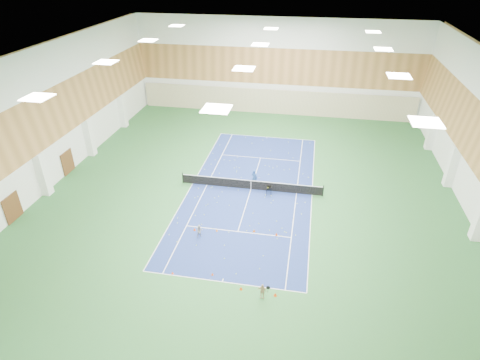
% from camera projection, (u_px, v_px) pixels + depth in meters
% --- Properties ---
extents(ground, '(40.00, 40.00, 0.00)m').
position_uv_depth(ground, '(251.00, 189.00, 36.35)').
color(ground, '#29612E').
rests_on(ground, ground).
extents(room_shell, '(36.00, 40.00, 12.00)m').
position_uv_depth(room_shell, '(252.00, 128.00, 33.35)').
color(room_shell, white).
rests_on(room_shell, ground).
extents(wood_cladding, '(36.00, 40.00, 8.00)m').
position_uv_depth(wood_cladding, '(252.00, 105.00, 32.35)').
color(wood_cladding, '#AD7740').
rests_on(wood_cladding, room_shell).
extents(ceiling_light_grid, '(21.40, 25.40, 0.06)m').
position_uv_depth(ceiling_light_grid, '(253.00, 55.00, 30.40)').
color(ceiling_light_grid, white).
rests_on(ceiling_light_grid, room_shell).
extents(court_surface, '(10.97, 23.77, 0.01)m').
position_uv_depth(court_surface, '(251.00, 189.00, 36.34)').
color(court_surface, navy).
rests_on(court_surface, ground).
extents(tennis_balls_scatter, '(10.57, 22.77, 0.07)m').
position_uv_depth(tennis_balls_scatter, '(251.00, 189.00, 36.32)').
color(tennis_balls_scatter, '#C6EC28').
rests_on(tennis_balls_scatter, ground).
extents(tennis_net, '(12.80, 0.10, 1.10)m').
position_uv_depth(tennis_net, '(251.00, 184.00, 36.07)').
color(tennis_net, black).
rests_on(tennis_net, ground).
extents(back_curtain, '(35.40, 0.16, 3.20)m').
position_uv_depth(back_curtain, '(275.00, 102.00, 52.38)').
color(back_curtain, '#C6B793').
rests_on(back_curtain, ground).
extents(door_left_a, '(0.08, 1.80, 2.20)m').
position_uv_depth(door_left_a, '(12.00, 208.00, 31.79)').
color(door_left_a, '#593319').
rests_on(door_left_a, ground).
extents(door_left_b, '(0.08, 1.80, 2.20)m').
position_uv_depth(door_left_b, '(68.00, 162.00, 38.61)').
color(door_left_b, '#593319').
rests_on(door_left_b, ground).
extents(coach, '(0.71, 0.59, 1.67)m').
position_uv_depth(coach, '(254.00, 178.00, 36.46)').
color(coach, '#1F458F').
rests_on(coach, ground).
extents(child_court, '(0.62, 0.59, 1.02)m').
position_uv_depth(child_court, '(200.00, 231.00, 30.12)').
color(child_court, gray).
rests_on(child_court, ground).
extents(child_apron, '(0.66, 0.33, 1.08)m').
position_uv_depth(child_apron, '(262.00, 291.00, 24.78)').
color(child_apron, tan).
rests_on(child_apron, ground).
extents(ball_cart, '(0.54, 0.54, 0.81)m').
position_uv_depth(ball_cart, '(269.00, 191.00, 35.37)').
color(ball_cart, black).
rests_on(ball_cart, ground).
extents(cone_svc_a, '(0.21, 0.21, 0.24)m').
position_uv_depth(cone_svc_a, '(195.00, 229.00, 30.98)').
color(cone_svc_a, '#EB440C').
rests_on(cone_svc_a, ground).
extents(cone_svc_b, '(0.18, 0.18, 0.20)m').
position_uv_depth(cone_svc_b, '(217.00, 230.00, 30.89)').
color(cone_svc_b, orange).
rests_on(cone_svc_b, ground).
extents(cone_svc_c, '(0.22, 0.22, 0.25)m').
position_uv_depth(cone_svc_c, '(254.00, 230.00, 30.82)').
color(cone_svc_c, '#DF620B').
rests_on(cone_svc_c, ground).
extents(cone_svc_d, '(0.22, 0.22, 0.24)m').
position_uv_depth(cone_svc_d, '(276.00, 234.00, 30.43)').
color(cone_svc_d, '#D9420B').
rests_on(cone_svc_d, ground).
extents(cone_base_a, '(0.17, 0.17, 0.19)m').
position_uv_depth(cone_base_a, '(172.00, 273.00, 26.82)').
color(cone_base_a, red).
rests_on(cone_base_a, ground).
extents(cone_base_b, '(0.18, 0.18, 0.20)m').
position_uv_depth(cone_base_b, '(212.00, 274.00, 26.72)').
color(cone_base_b, '#D94D0B').
rests_on(cone_base_b, ground).
extents(cone_base_c, '(0.21, 0.21, 0.24)m').
position_uv_depth(cone_base_c, '(241.00, 288.00, 25.58)').
color(cone_base_c, '#FD520D').
rests_on(cone_base_c, ground).
extents(cone_base_d, '(0.22, 0.22, 0.25)m').
position_uv_depth(cone_base_d, '(275.00, 294.00, 25.11)').
color(cone_base_d, '#FF490D').
rests_on(cone_base_d, ground).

